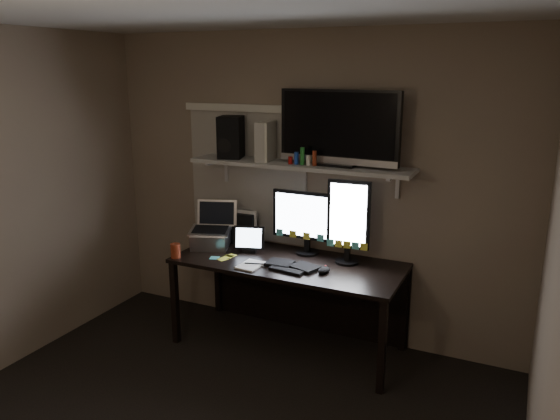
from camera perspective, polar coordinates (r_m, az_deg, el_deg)
The scene contains 20 objects.
ceiling at distance 2.82m, azimuth -11.83°, elevation 20.38°, with size 3.60×3.60×0.00m, color silver.
back_wall at distance 4.49m, azimuth 2.86°, elevation 2.37°, with size 3.60×3.60×0.00m, color #7A6858.
right_wall at distance 2.46m, azimuth 26.68°, elevation -9.86°, with size 3.60×3.60×0.00m, color #7A6858.
window_blinds at distance 4.70m, azimuth -3.43°, elevation 3.53°, with size 1.10×0.02×1.10m, color #BBB5A8.
desk at distance 4.47m, azimuth 1.50°, elevation -7.02°, with size 1.80×0.75×0.73m.
wall_shelf at distance 4.29m, azimuth 2.00°, elevation 4.72°, with size 1.80×0.35×0.03m, color #B2B2AD.
monitor_landscape at distance 4.41m, azimuth 2.90°, elevation -1.29°, with size 0.60×0.06×0.53m, color black.
monitor_portrait at distance 4.20m, azimuth 7.15°, elevation -1.20°, with size 0.33×0.06×0.67m, color black.
keyboard at distance 4.18m, azimuth 1.29°, elevation -5.81°, with size 0.42×0.16×0.03m, color black.
mouse at distance 4.08m, azimuth 4.61°, elevation -6.26°, with size 0.08×0.12×0.04m, color black.
notepad at distance 4.21m, azimuth -3.09°, elevation -5.78°, with size 0.16×0.22×0.01m, color white.
tablet at distance 4.49m, azimuth -3.19°, elevation -3.05°, with size 0.25×0.11×0.22m, color black.
file_sorter at distance 4.70m, azimuth -3.93°, elevation -1.80°, with size 0.23×0.10×0.29m, color black.
laptop at distance 4.60m, azimuth -7.31°, elevation -1.67°, with size 0.34×0.28×0.38m, color silver.
cup at distance 4.45m, azimuth -10.86°, elevation -4.20°, with size 0.08×0.08×0.12m, color maroon.
sticky_notes at distance 4.48m, azimuth -6.71°, elevation -4.62°, with size 0.32×0.23×0.00m, color yellow, non-canonical shape.
tv at distance 4.15m, azimuth 6.17°, elevation 8.49°, with size 0.95×0.17×0.57m, color black.
game_console at distance 4.39m, azimuth -1.37°, elevation 7.22°, with size 0.08×0.26×0.31m, color beige.
speaker at distance 4.54m, azimuth -5.15°, elevation 7.59°, with size 0.19×0.23×0.34m, color black.
bottles at distance 4.19m, azimuth 2.35°, elevation 5.61°, with size 0.21×0.05×0.13m, color #A50F0C, non-canonical shape.
Camera 1 is at (1.66, -2.26, 2.20)m, focal length 35.00 mm.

